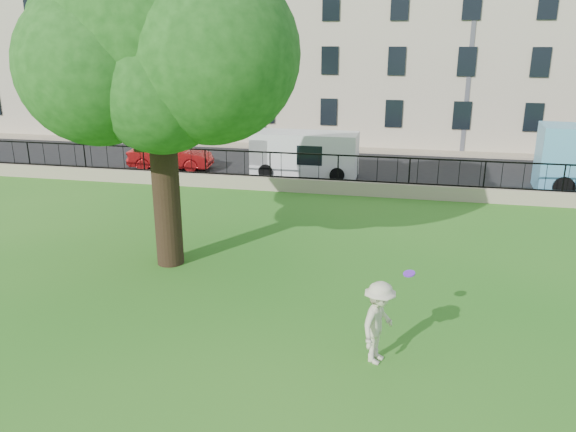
% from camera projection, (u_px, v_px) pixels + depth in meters
% --- Properties ---
extents(ground, '(120.00, 120.00, 0.00)m').
position_uv_depth(ground, '(272.00, 326.00, 13.18)').
color(ground, '#216E1A').
rests_on(ground, ground).
extents(retaining_wall, '(50.00, 0.40, 0.60)m').
position_uv_depth(retaining_wall, '(337.00, 187.00, 24.28)').
color(retaining_wall, tan).
rests_on(retaining_wall, ground).
extents(iron_railing, '(50.00, 0.05, 1.13)m').
position_uv_depth(iron_railing, '(338.00, 168.00, 24.02)').
color(iron_railing, black).
rests_on(iron_railing, retaining_wall).
extents(street, '(60.00, 9.00, 0.01)m').
position_uv_depth(street, '(349.00, 170.00, 28.75)').
color(street, black).
rests_on(street, ground).
extents(sidewalk, '(60.00, 1.40, 0.12)m').
position_uv_depth(sidewalk, '(358.00, 150.00, 33.57)').
color(sidewalk, tan).
rests_on(sidewalk, ground).
extents(building_row, '(56.40, 10.40, 13.80)m').
position_uv_depth(building_row, '(370.00, 31.00, 36.78)').
color(building_row, '#B5A690').
rests_on(building_row, ground).
extents(tree, '(8.10, 6.30, 10.04)m').
position_uv_depth(tree, '(152.00, 30.00, 14.94)').
color(tree, black).
rests_on(tree, ground).
extents(man, '(1.03, 1.31, 1.78)m').
position_uv_depth(man, '(379.00, 323.00, 11.48)').
color(man, beige).
rests_on(man, ground).
extents(frisbee, '(0.31, 0.32, 0.12)m').
position_uv_depth(frisbee, '(409.00, 274.00, 12.55)').
color(frisbee, '#6E25D3').
extents(red_sedan, '(4.34, 1.93, 1.38)m').
position_uv_depth(red_sedan, '(171.00, 156.00, 28.71)').
color(red_sedan, '#B31617').
rests_on(red_sedan, street).
extents(white_van, '(5.08, 2.00, 2.13)m').
position_uv_depth(white_van, '(305.00, 154.00, 27.24)').
color(white_van, silver).
rests_on(white_van, street).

